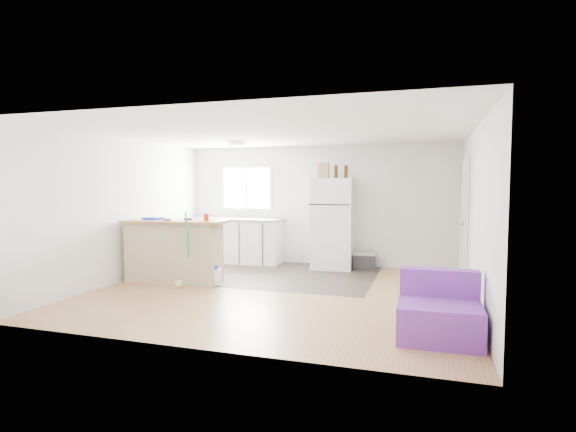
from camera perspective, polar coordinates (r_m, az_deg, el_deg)
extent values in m
cube|color=#A37244|center=(6.91, -1.21, -9.61)|extent=(5.50, 5.00, 0.01)
cube|color=white|center=(6.76, -1.25, 10.60)|extent=(5.50, 5.00, 0.01)
cube|color=white|center=(9.13, 3.79, 1.35)|extent=(5.50, 0.01, 2.40)
cube|color=white|center=(4.44, -11.60, -1.56)|extent=(5.50, 0.01, 2.40)
cube|color=white|center=(8.04, -20.13, 0.75)|extent=(0.01, 5.00, 2.40)
cube|color=white|center=(6.41, 22.76, -0.09)|extent=(0.01, 5.00, 2.40)
cube|color=#2F2723|center=(8.30, -3.22, -7.26)|extent=(4.05, 2.50, 0.00)
cube|color=white|center=(9.60, -5.26, 3.56)|extent=(1.18, 0.04, 0.98)
cube|color=white|center=(9.58, -5.31, 3.56)|extent=(1.05, 0.01, 0.85)
cube|color=white|center=(9.57, -5.32, 3.56)|extent=(0.03, 0.02, 0.85)
cube|color=white|center=(7.96, 21.48, -0.65)|extent=(0.05, 0.82, 2.03)
cube|color=white|center=(7.96, 21.56, -0.62)|extent=(0.03, 0.92, 2.10)
sphere|color=gold|center=(7.64, 21.31, -0.94)|extent=(0.07, 0.07, 0.07)
cylinder|color=white|center=(8.31, -6.51, 9.08)|extent=(0.30, 0.30, 0.07)
cube|color=white|center=(9.45, -6.89, -3.20)|extent=(2.02, 0.64, 0.88)
cube|color=slate|center=(9.41, -6.91, -0.41)|extent=(2.08, 0.68, 0.04)
cube|color=silver|center=(9.38, -6.99, -0.43)|extent=(0.56, 0.43, 0.06)
cube|color=tan|center=(7.75, -14.22, -4.47)|extent=(1.58, 0.69, 0.99)
cube|color=#A57946|center=(7.68, -14.09, -0.67)|extent=(1.74, 0.80, 0.04)
cube|color=white|center=(8.70, 5.70, -0.97)|extent=(0.82, 0.77, 1.74)
cube|color=black|center=(8.32, 5.21, 1.45)|extent=(0.77, 0.07, 0.02)
cube|color=silver|center=(8.38, 3.16, 3.02)|extent=(0.03, 0.02, 0.31)
cube|color=silver|center=(8.43, 3.14, -2.19)|extent=(0.03, 0.02, 0.61)
cube|color=#2A2A2D|center=(8.78, 9.71, -5.77)|extent=(0.44, 0.32, 0.28)
cube|color=gray|center=(8.76, 9.72, -4.69)|extent=(0.46, 0.34, 0.06)
cube|color=purple|center=(5.10, 18.63, -12.46)|extent=(0.85, 0.80, 0.39)
cube|color=purple|center=(5.30, 18.65, -7.97)|extent=(0.84, 0.21, 0.30)
cube|color=white|center=(7.38, -9.05, -7.68)|extent=(0.16, 0.13, 0.27)
cylinder|color=#183FA9|center=(7.35, -9.07, -6.45)|extent=(0.06, 0.06, 0.05)
cylinder|color=green|center=(7.31, -12.58, -4.00)|extent=(0.13, 0.31, 1.16)
sphere|color=beige|center=(7.37, -13.73, -8.38)|extent=(0.13, 0.13, 0.13)
cylinder|color=red|center=(7.41, -10.33, -0.14)|extent=(0.11, 0.11, 0.12)
cube|color=#1429C1|center=(7.90, -16.76, -0.30)|extent=(0.33, 0.27, 0.04)
cube|color=black|center=(7.64, -12.57, -0.38)|extent=(0.15, 0.07, 0.03)
cube|color=black|center=(7.57, -15.06, -0.48)|extent=(0.11, 0.06, 0.03)
cube|color=tan|center=(8.68, 4.52, 5.77)|extent=(0.20, 0.10, 0.30)
cylinder|color=#37200A|center=(8.55, 6.10, 5.61)|extent=(0.09, 0.09, 0.25)
cylinder|color=#37200A|center=(8.64, 7.38, 5.59)|extent=(0.07, 0.07, 0.25)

